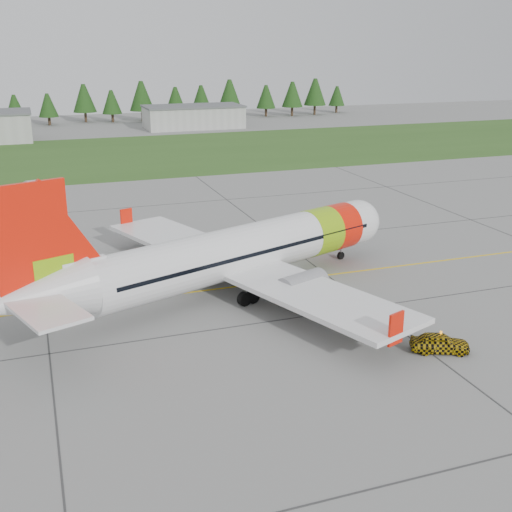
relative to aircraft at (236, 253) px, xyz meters
name	(u,v)px	position (x,y,z in m)	size (l,w,h in m)	color
ground	(254,324)	(-0.91, -7.23, -3.42)	(320.00, 320.00, 0.00)	gray
aircraft	(236,253)	(0.00, 0.00, 0.00)	(37.52, 35.66, 11.85)	silver
follow_me_car	(442,325)	(9.78, -15.92, -1.39)	(1.63, 1.38, 4.05)	gold
service_van	(32,176)	(-15.80, 47.04, -1.12)	(1.60, 1.51, 4.60)	silver
grass_strip	(113,156)	(-0.91, 74.77, -3.40)	(320.00, 50.00, 0.03)	#30561E
taxi_guideline	(224,288)	(-0.91, 0.77, -3.40)	(120.00, 0.25, 0.02)	gold
hangar_east	(193,117)	(24.09, 110.77, -0.82)	(24.00, 12.00, 5.20)	#A8A8A3
treeline	(84,104)	(-0.91, 130.77, 1.58)	(160.00, 8.00, 10.00)	#1C3F14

